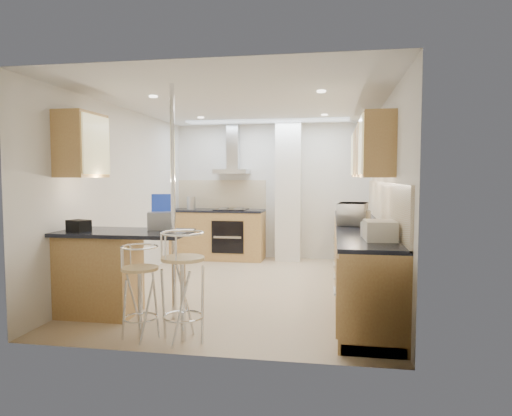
% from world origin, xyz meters
% --- Properties ---
extents(ground, '(4.80, 4.80, 0.00)m').
position_xyz_m(ground, '(0.00, 0.00, 0.00)').
color(ground, tan).
rests_on(ground, ground).
extents(room_shell, '(3.64, 4.84, 2.51)m').
position_xyz_m(room_shell, '(0.32, 0.38, 1.54)').
color(room_shell, silver).
rests_on(room_shell, ground).
extents(right_counter, '(0.63, 4.40, 0.92)m').
position_xyz_m(right_counter, '(1.50, 0.00, 0.46)').
color(right_counter, '#AB7744').
rests_on(right_counter, ground).
extents(back_counter, '(1.70, 0.63, 0.92)m').
position_xyz_m(back_counter, '(-0.95, 2.10, 0.46)').
color(back_counter, '#AB7744').
rests_on(back_counter, ground).
extents(peninsula, '(1.47, 0.72, 0.94)m').
position_xyz_m(peninsula, '(-1.12, -1.45, 0.48)').
color(peninsula, '#AB7744').
rests_on(peninsula, ground).
extents(microwave, '(0.41, 0.55, 0.28)m').
position_xyz_m(microwave, '(1.39, -0.22, 1.06)').
color(microwave, white).
rests_on(microwave, right_counter).
extents(laptop, '(0.34, 0.29, 0.19)m').
position_xyz_m(laptop, '(-0.75, -1.24, 1.04)').
color(laptop, gray).
rests_on(laptop, peninsula).
extents(bag, '(0.27, 0.24, 0.12)m').
position_xyz_m(bag, '(-1.56, -1.57, 1.00)').
color(bag, black).
rests_on(bag, peninsula).
extents(bar_stool_near, '(0.37, 0.37, 0.90)m').
position_xyz_m(bar_stool_near, '(-0.63, -2.09, 0.45)').
color(bar_stool_near, tan).
rests_on(bar_stool_near, ground).
extents(bar_stool_end, '(0.59, 0.59, 1.04)m').
position_xyz_m(bar_stool_end, '(-0.22, -2.09, 0.52)').
color(bar_stool_end, tan).
rests_on(bar_stool_end, ground).
extents(jar_a, '(0.14, 0.14, 0.17)m').
position_xyz_m(jar_a, '(1.53, 0.98, 1.01)').
color(jar_a, silver).
rests_on(jar_a, right_counter).
extents(jar_b, '(0.12, 0.12, 0.14)m').
position_xyz_m(jar_b, '(1.46, 0.50, 0.99)').
color(jar_b, silver).
rests_on(jar_b, right_counter).
extents(jar_c, '(0.18, 0.18, 0.18)m').
position_xyz_m(jar_c, '(1.54, -0.25, 1.01)').
color(jar_c, '#B9AD94').
rests_on(jar_c, right_counter).
extents(jar_d, '(0.10, 0.10, 0.15)m').
position_xyz_m(jar_d, '(1.48, -1.32, 0.99)').
color(jar_d, white).
rests_on(jar_d, right_counter).
extents(bread_bin, '(0.30, 0.37, 0.19)m').
position_xyz_m(bread_bin, '(1.59, -1.59, 1.01)').
color(bread_bin, silver).
rests_on(bread_bin, right_counter).
extents(kettle, '(0.16, 0.16, 0.24)m').
position_xyz_m(kettle, '(-1.46, 2.07, 1.04)').
color(kettle, '#B4B7BA').
rests_on(kettle, back_counter).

